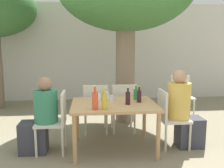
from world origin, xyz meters
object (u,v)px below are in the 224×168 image
Objects in this scene: patio_chair_1 at (169,115)px; wine_bottle_2 at (128,98)px; patio_chair_4 at (181,93)px; dining_table_front at (114,108)px; patio_chair_0 at (56,118)px; drinking_glass_2 at (107,95)px; wine_bottle_0 at (139,96)px; oil_cruet_3 at (104,101)px; soda_bottle_4 at (95,100)px; green_bottle_1 at (136,94)px; drinking_glass_1 at (112,98)px; patio_chair_2 at (96,105)px; patio_chair_3 at (124,105)px; person_seated_0 at (40,119)px; drinking_glass_0 at (99,97)px; person_seated_1 at (183,112)px.

patio_chair_1 is 3.46× the size of wine_bottle_2.
patio_chair_1 is 1.00× the size of patio_chair_4.
patio_chair_0 is at bearing 180.00° from dining_table_front.
drinking_glass_2 is (-1.78, -1.34, 0.27)m from patio_chair_4.
patio_chair_1 is 0.57m from wine_bottle_0.
soda_bottle_4 reaches higher than oil_cruet_3.
drinking_glass_1 is at bearing -172.73° from green_bottle_1.
patio_chair_2 is 0.51m from patio_chair_3.
wine_bottle_2 is 0.35m from drinking_glass_1.
green_bottle_1 is at bearing -12.84° from drinking_glass_2.
patio_chair_4 is (0.83, 1.66, 0.00)m from patio_chair_1.
patio_chair_3 reaches higher than dining_table_front.
patio_chair_2 and patio_chair_4 have the same top height.
soda_bottle_4 reaches higher than patio_chair_0.
person_seated_0 is 4.54× the size of wine_bottle_0.
drinking_glass_1 is at bearing 128.84° from wine_bottle_2.
patio_chair_2 is 8.19× the size of drinking_glass_0.
dining_table_front is at bearing 49.57° from soda_bottle_4.
patio_chair_4 is 2.43m from drinking_glass_0.
wine_bottle_0 is at bearing 133.13° from patio_chair_2.
drinking_glass_0 is at bearing -179.23° from green_bottle_1.
dining_table_front is 0.78m from patio_chair_3.
dining_table_front is 0.44m from oil_cruet_3.
green_bottle_1 is 0.79m from oil_cruet_3.
patio_chair_1 and patio_chair_3 have the same top height.
drinking_glass_0 is (-0.61, -0.01, -0.04)m from green_bottle_1.
wine_bottle_2 is (1.07, -0.10, 0.31)m from patio_chair_0.
wine_bottle_0 is 0.76× the size of soda_bottle_4.
soda_bottle_4 is (-0.69, -0.38, 0.03)m from wine_bottle_0.
person_seated_0 is at bearing -162.77° from drinking_glass_2.
patio_chair_2 is at bearing 94.70° from oil_cruet_3.
patio_chair_2 is 2.76× the size of soda_bottle_4.
wine_bottle_0 reaches higher than drinking_glass_2.
patio_chair_0 is 1.00× the size of patio_chair_3.
soda_bottle_4 is (-0.04, -1.08, 0.34)m from patio_chair_2.
patio_chair_2 is 3.46× the size of wine_bottle_2.
wine_bottle_0 is at bearing 91.15° from person_seated_0.
patio_chair_4 is at bearing 120.51° from person_seated_0.
green_bottle_1 is (-0.72, 0.22, 0.27)m from person_seated_1.
person_seated_1 is 1.16m from drinking_glass_1.
dining_table_front is 1.39× the size of patio_chair_1.
patio_chair_4 is 3.46× the size of wine_bottle_2.
patio_chair_0 is at bearing -170.11° from green_bottle_1.
patio_chair_1 is 10.83× the size of drinking_glass_1.
dining_table_front is 11.38× the size of drinking_glass_0.
drinking_glass_1 is (-0.42, 0.14, -0.06)m from wine_bottle_0.
soda_bottle_4 is (-2.01, -2.01, 0.34)m from patio_chair_4.
drinking_glass_2 is (-0.47, 0.29, -0.04)m from wine_bottle_0.
oil_cruet_3 is (-1.04, -0.35, 0.33)m from patio_chair_1.
patio_chair_4 is 3.61× the size of wine_bottle_0.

